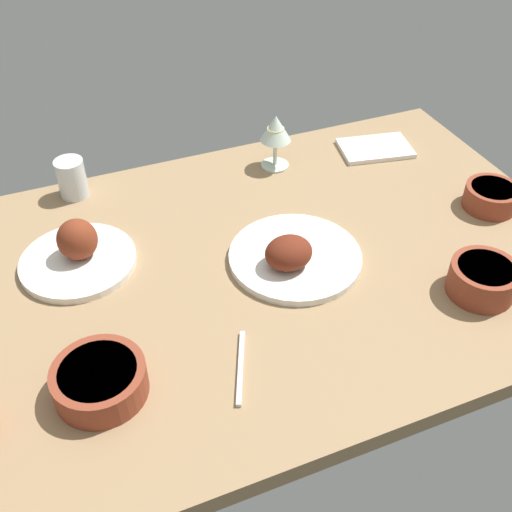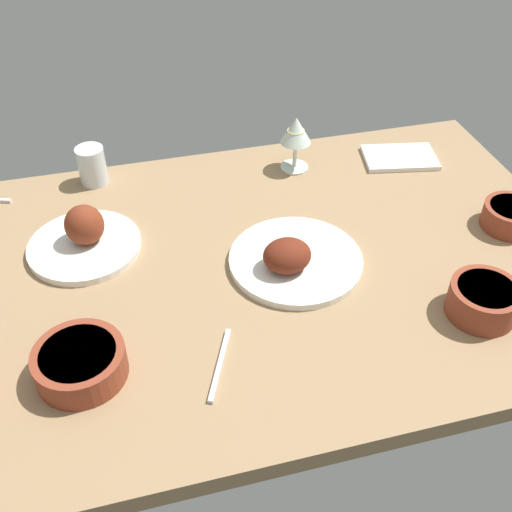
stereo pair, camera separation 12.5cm
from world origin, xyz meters
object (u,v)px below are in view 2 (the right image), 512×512
plate_near_viewer (293,259)px  wine_glass (296,133)px  folded_napkin (400,158)px  fork_loose (220,364)px  plate_center_main (85,238)px  water_tumbler (92,165)px  bowl_soup (484,299)px  bowl_sauce (80,362)px  bowl_pasta (511,215)px

plate_near_viewer → wine_glass: 38.04cm
plate_near_viewer → folded_napkin: 50.50cm
wine_glass → fork_loose: (-31.24, -57.09, -9.53)cm
plate_center_main → water_tumbler: size_ratio=2.55×
water_tumbler → folded_napkin: water_tumbler is taller
plate_near_viewer → folded_napkin: (38.71, 32.40, -1.40)cm
bowl_soup → water_tumbler: size_ratio=1.41×
water_tumbler → fork_loose: bearing=-74.4°
bowl_soup → water_tumbler: (-68.02, 63.19, 1.17)cm
bowl_sauce → water_tumbler: (5.43, 59.12, 1.62)cm
plate_center_main → water_tumbler: plate_center_main is taller
wine_glass → water_tumbler: size_ratio=1.50×
bowl_sauce → fork_loose: (23.13, -4.26, -2.64)cm
bowl_soup → plate_near_viewer: bearing=144.8°
folded_napkin → wine_glass: bearing=173.7°
fork_loose → water_tumbler: bearing=39.0°
folded_napkin → fork_loose: bearing=-137.3°
wine_glass → bowl_sauce: bearing=-135.8°
bowl_pasta → water_tumbler: water_tumbler is taller
bowl_sauce → plate_near_viewer: bearing=22.0°
plate_near_viewer → folded_napkin: size_ratio=1.52×
wine_glass → bowl_soup: bearing=-71.5°
plate_near_viewer → bowl_sauce: size_ratio=1.77×
plate_near_viewer → bowl_pasta: 50.27cm
plate_near_viewer → bowl_soup: (30.42, -21.46, 1.49)cm
plate_near_viewer → bowl_soup: 37.25cm
fork_loose → wine_glass: bearing=-5.2°
water_tumbler → fork_loose: 65.94cm
plate_center_main → bowl_sauce: (-2.21, -34.06, 0.35)cm
plate_near_viewer → water_tumbler: bearing=132.0°
water_tumbler → folded_napkin: 76.99cm
plate_near_viewer → water_tumbler: water_tumbler is taller
plate_near_viewer → water_tumbler: size_ratio=2.97×
bowl_pasta → water_tumbler: (-87.85, 40.84, 1.74)cm
bowl_pasta → fork_loose: (-70.16, -22.54, -2.52)cm
plate_center_main → wine_glass: bearing=19.8°
plate_center_main → plate_near_viewer: 44.10cm
bowl_sauce → wine_glass: (54.37, 52.83, 6.89)cm
plate_center_main → water_tumbler: 25.34cm
folded_napkin → fork_loose: 79.73cm
wine_glass → folded_napkin: bearing=-6.3°
bowl_sauce → water_tumbler: size_ratio=1.68×
bowl_sauce → bowl_soup: (73.45, -4.07, 0.45)cm
bowl_soup → fork_loose: 50.42cm
bowl_pasta → folded_napkin: bowl_pasta is taller
bowl_pasta → folded_napkin: size_ratio=0.67×
bowl_soup → bowl_pasta: (19.83, 22.35, -0.57)cm
wine_glass → plate_center_main: bearing=-160.2°
plate_near_viewer → bowl_pasta: size_ratio=2.28×
wine_glass → bowl_pasta: bearing=-41.6°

